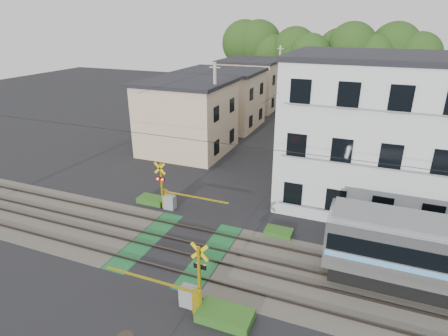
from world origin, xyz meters
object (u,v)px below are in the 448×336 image
at_px(crossing_signal_near, 190,293).
at_px(crossing_signal_far, 169,198).
at_px(apartment_block, 369,131).
at_px(pedestrian, 302,117).

relative_size(crossing_signal_near, crossing_signal_far, 1.00).
xyz_separation_m(apartment_block, pedestrian, (-7.23, 17.52, -3.88)).
xyz_separation_m(crossing_signal_near, crossing_signal_far, (-5.17, 7.31, 0.00)).
distance_m(crossing_signal_far, pedestrian, 23.68).
relative_size(apartment_block, pedestrian, 6.57).
xyz_separation_m(crossing_signal_far, pedestrian, (3.85, 23.36, 0.07)).
bearing_deg(crossing_signal_near, crossing_signal_far, 125.29).
relative_size(crossing_signal_near, apartment_block, 0.46).
xyz_separation_m(crossing_signal_near, apartment_block, (5.91, 13.15, 3.94)).
bearing_deg(apartment_block, crossing_signal_far, -152.22).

